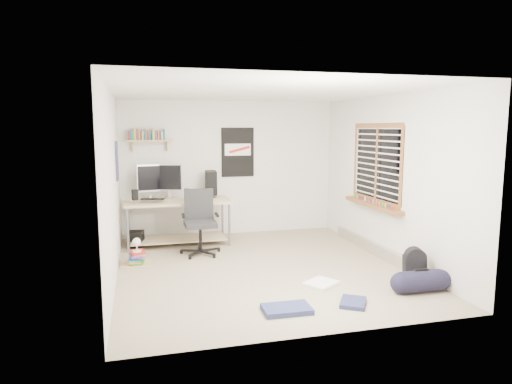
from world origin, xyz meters
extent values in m
cube|color=gray|center=(0.00, 0.00, -0.01)|extent=(4.00, 4.50, 0.01)
cube|color=white|center=(0.00, 0.00, 2.50)|extent=(4.00, 4.50, 0.01)
cube|color=silver|center=(0.00, 2.25, 1.25)|extent=(4.00, 0.01, 2.50)
cube|color=silver|center=(-2.00, 0.00, 1.25)|extent=(0.01, 4.50, 2.50)
cube|color=silver|center=(2.00, 0.00, 1.25)|extent=(0.01, 4.50, 2.50)
cube|color=tan|center=(-1.03, 1.65, 0.36)|extent=(1.92, 1.15, 0.82)
cube|color=#96969A|center=(-1.49, 1.98, 1.06)|extent=(0.45, 0.19, 0.48)
cube|color=#9A9B9F|center=(-1.15, 1.97, 1.06)|extent=(0.46, 0.23, 0.49)
cube|color=black|center=(-0.41, 1.93, 1.03)|extent=(0.23, 0.42, 0.42)
cube|color=black|center=(-1.46, 1.53, 0.83)|extent=(0.40, 0.22, 0.02)
cube|color=black|center=(-1.74, 1.57, 0.90)|extent=(0.11, 0.11, 0.18)
cube|color=black|center=(-0.89, 1.54, 0.90)|extent=(0.11, 0.11, 0.17)
cube|color=#232325|center=(-0.75, 0.92, 0.49)|extent=(0.71, 0.71, 1.04)
cube|color=tan|center=(-1.45, 2.14, 1.78)|extent=(0.80, 0.22, 0.24)
cube|color=black|center=(0.15, 2.23, 1.55)|extent=(0.62, 0.03, 0.92)
cube|color=navy|center=(-1.99, 1.20, 1.50)|extent=(0.02, 0.42, 0.60)
cube|color=brown|center=(1.95, 0.30, 1.45)|extent=(0.10, 1.50, 1.26)
cube|color=#B7B2A8|center=(1.96, 0.30, 0.09)|extent=(0.08, 2.50, 0.18)
cube|color=black|center=(1.75, -1.16, 0.20)|extent=(0.32, 0.29, 0.36)
cylinder|color=black|center=(1.65, -1.45, 0.14)|extent=(0.28, 0.28, 0.53)
cube|color=white|center=(0.57, -0.89, 0.02)|extent=(0.52, 0.50, 0.04)
cube|color=navy|center=(-0.14, -1.61, 0.03)|extent=(0.54, 0.35, 0.06)
cube|color=#22284D|center=(0.66, -1.61, 0.03)|extent=(0.43, 0.46, 0.05)
cube|color=olive|center=(-1.75, 0.60, 0.15)|extent=(0.51, 0.44, 0.32)
cube|color=silver|center=(-1.73, 0.58, 0.38)|extent=(0.17, 0.24, 0.22)
cube|color=black|center=(-1.75, 1.63, 0.14)|extent=(0.29, 0.29, 0.27)
camera|label=1|loc=(-1.66, -6.16, 2.01)|focal=32.00mm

